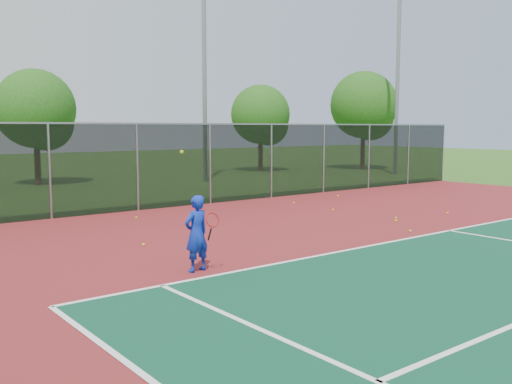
% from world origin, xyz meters
% --- Properties ---
extents(court_apron, '(30.00, 20.00, 0.02)m').
position_xyz_m(court_apron, '(0.00, 2.00, 0.01)').
color(court_apron, maroon).
rests_on(court_apron, ground).
extents(fence_back, '(30.00, 0.06, 3.03)m').
position_xyz_m(fence_back, '(0.00, 12.00, 1.56)').
color(fence_back, black).
rests_on(fence_back, court_apron).
extents(tennis_player, '(0.61, 0.64, 2.43)m').
position_xyz_m(tennis_player, '(-5.93, 3.52, 0.79)').
color(tennis_player, '#112AA8').
rests_on(tennis_player, court_apron).
extents(practice_ball_0, '(0.07, 0.07, 0.07)m').
position_xyz_m(practice_ball_0, '(4.71, 4.85, 0.06)').
color(practice_ball_0, '#D0DD19').
rests_on(practice_ball_0, court_apron).
extents(practice_ball_1, '(0.07, 0.07, 0.07)m').
position_xyz_m(practice_ball_1, '(5.29, 10.41, 0.06)').
color(practice_ball_1, '#D0DD19').
rests_on(practice_ball_1, court_apron).
extents(practice_ball_2, '(0.07, 0.07, 0.07)m').
position_xyz_m(practice_ball_2, '(-5.64, 6.40, 0.06)').
color(practice_ball_2, '#D0DD19').
rests_on(practice_ball_2, court_apron).
extents(practice_ball_3, '(0.07, 0.07, 0.07)m').
position_xyz_m(practice_ball_3, '(2.23, 7.71, 0.06)').
color(practice_ball_3, '#D0DD19').
rests_on(practice_ball_3, court_apron).
extents(practice_ball_4, '(0.07, 0.07, 0.07)m').
position_xyz_m(practice_ball_4, '(-3.90, 10.32, 0.06)').
color(practice_ball_4, '#D0DD19').
rests_on(practice_ball_4, court_apron).
extents(practice_ball_5, '(0.07, 0.07, 0.07)m').
position_xyz_m(practice_ball_5, '(2.37, 9.90, 0.06)').
color(practice_ball_5, '#D0DD19').
rests_on(practice_ball_5, court_apron).
extents(practice_ball_6, '(0.07, 0.07, 0.07)m').
position_xyz_m(practice_ball_6, '(2.07, 4.90, 0.06)').
color(practice_ball_6, '#D0DD19').
rests_on(practice_ball_6, court_apron).
extents(practice_ball_7, '(0.07, 0.07, 0.07)m').
position_xyz_m(practice_ball_7, '(2.52, 5.25, 0.06)').
color(practice_ball_7, '#D0DD19').
rests_on(practice_ball_7, court_apron).
extents(practice_ball_8, '(0.07, 0.07, 0.07)m').
position_xyz_m(practice_ball_8, '(0.97, 3.55, 0.06)').
color(practice_ball_8, '#D0DD19').
rests_on(practice_ball_8, court_apron).
extents(floodlight_n, '(0.90, 0.40, 13.26)m').
position_xyz_m(floodlight_n, '(4.83, 19.78, 7.42)').
color(floodlight_n, gray).
rests_on(floodlight_n, ground).
extents(floodlight_ne, '(0.90, 0.40, 13.26)m').
position_xyz_m(floodlight_ne, '(16.49, 16.34, 7.42)').
color(floodlight_ne, gray).
rests_on(floodlight_ne, ground).
extents(tree_back_left, '(3.94, 3.94, 5.79)m').
position_xyz_m(tree_back_left, '(-2.80, 23.27, 3.63)').
color(tree_back_left, '#392314').
rests_on(tree_back_left, ground).
extents(tree_back_mid, '(3.87, 3.87, 5.68)m').
position_xyz_m(tree_back_mid, '(11.65, 23.41, 3.56)').
color(tree_back_mid, '#392314').
rests_on(tree_back_mid, ground).
extents(tree_back_right, '(4.57, 4.57, 6.72)m').
position_xyz_m(tree_back_right, '(18.34, 20.46, 4.22)').
color(tree_back_right, '#392314').
rests_on(tree_back_right, ground).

